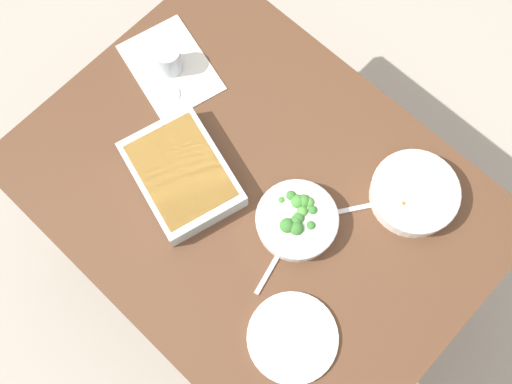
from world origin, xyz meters
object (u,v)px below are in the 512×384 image
object	(u,v)px
spoon_spare	(179,107)
spoon_by_stew	(395,198)
side_plate	(292,338)
fork_on_table	(343,211)
stew_bowl	(414,193)
broccoli_bowl	(297,220)
spoon_by_broccoli	(278,255)
baking_dish	(181,174)
drink_cup	(169,61)

from	to	relation	value
spoon_spare	spoon_by_stew	bearing A→B (deg)	-161.35
side_plate	spoon_spare	xyz separation A→B (m)	(0.64, -0.24, -0.00)
spoon_spare	fork_on_table	world-z (taller)	spoon_spare
stew_bowl	broccoli_bowl	xyz separation A→B (m)	(0.17, 0.26, -0.00)
side_plate	spoon_by_stew	xyz separation A→B (m)	(0.04, -0.44, -0.00)
side_plate	spoon_spare	distance (m)	0.68
spoon_by_stew	fork_on_table	bearing A→B (deg)	57.49
fork_on_table	spoon_by_broccoli	bearing A→B (deg)	77.62
spoon_by_stew	stew_bowl	bearing A→B (deg)	-130.86
baking_dish	spoon_by_stew	distance (m)	0.55
broccoli_bowl	side_plate	distance (m)	0.29
baking_dish	spoon_by_broccoli	world-z (taller)	baking_dish
drink_cup	stew_bowl	bearing A→B (deg)	-167.33
spoon_by_broccoli	stew_bowl	bearing A→B (deg)	-112.86
stew_bowl	spoon_by_broccoli	distance (m)	0.38
spoon_by_broccoli	spoon_spare	bearing A→B (deg)	-13.64
baking_dish	spoon_spare	distance (m)	0.21
drink_cup	spoon_by_broccoli	distance (m)	0.61
baking_dish	spoon_by_stew	size ratio (longest dim) A/B	2.41
baking_dish	side_plate	xyz separation A→B (m)	(-0.48, 0.11, -0.03)
broccoli_bowl	spoon_spare	world-z (taller)	broccoli_bowl
broccoli_bowl	baking_dish	xyz separation A→B (m)	(0.30, 0.11, 0.00)
side_plate	spoon_by_broccoli	bearing A→B (deg)	-37.92
baking_dish	drink_cup	distance (m)	0.33
broccoli_bowl	fork_on_table	size ratio (longest dim) A/B	1.34
spoon_by_stew	spoon_spare	size ratio (longest dim) A/B	0.93
side_plate	spoon_by_stew	world-z (taller)	side_plate
stew_bowl	drink_cup	world-z (taller)	drink_cup
baking_dish	side_plate	size ratio (longest dim) A/B	1.59
stew_bowl	fork_on_table	size ratio (longest dim) A/B	1.46
stew_bowl	broccoli_bowl	distance (m)	0.31
spoon_by_stew	fork_on_table	distance (m)	0.14
spoon_by_broccoli	fork_on_table	world-z (taller)	spoon_by_broccoli
stew_bowl	baking_dish	size ratio (longest dim) A/B	0.65
drink_cup	spoon_spare	bearing A→B (deg)	146.15
stew_bowl	side_plate	distance (m)	0.48
spoon_spare	side_plate	bearing A→B (deg)	159.24
drink_cup	fork_on_table	distance (m)	0.62
fork_on_table	stew_bowl	bearing A→B (deg)	-124.48
baking_dish	spoon_by_broccoli	distance (m)	0.32
stew_bowl	broccoli_bowl	size ratio (longest dim) A/B	1.09
stew_bowl	baking_dish	xyz separation A→B (m)	(0.47, 0.37, 0.00)
spoon_by_stew	spoon_by_broccoli	size ratio (longest dim) A/B	0.83
spoon_by_stew	spoon_by_broccoli	bearing A→B (deg)	69.41
spoon_spare	stew_bowl	bearing A→B (deg)	-159.46
stew_bowl	baking_dish	distance (m)	0.60
stew_bowl	side_plate	xyz separation A→B (m)	(-0.02, 0.47, -0.03)
broccoli_bowl	spoon_spare	bearing A→B (deg)	-2.93
baking_dish	broccoli_bowl	bearing A→B (deg)	-159.12
stew_bowl	spoon_spare	distance (m)	0.67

